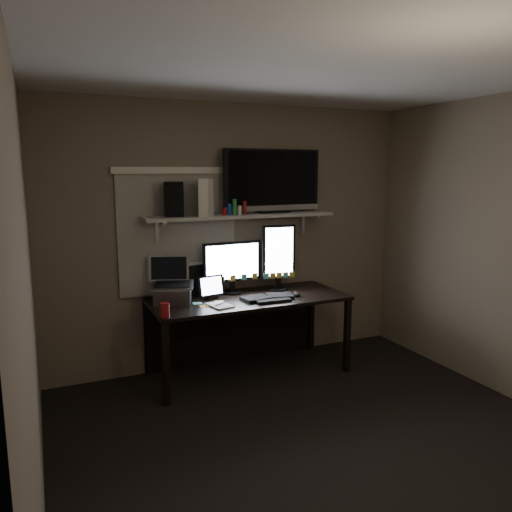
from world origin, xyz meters
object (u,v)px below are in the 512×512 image
game_console (204,197)px  mouse (297,294)px  tablet (211,287)px  cup (165,310)px  keyboard (268,297)px  monitor_landscape (232,267)px  monitor_portrait (279,257)px  tv (272,181)px  laptop (172,281)px  desk (244,313)px  speaker (174,199)px

game_console → mouse: bearing=-2.8°
tablet → cup: bearing=-152.7°
keyboard → tablet: (-0.47, 0.21, 0.09)m
monitor_landscape → game_console: 0.72m
monitor_landscape → monitor_portrait: (0.46, -0.06, 0.07)m
cup → mouse: bearing=7.2°
keyboard → tablet: tablet is taller
monitor_landscape → cup: monitor_landscape is taller
monitor_landscape → monitor_portrait: monitor_portrait is taller
monitor_landscape → tablet: monitor_landscape is taller
monitor_portrait → keyboard: size_ratio=1.33×
game_console → monitor_landscape: bearing=25.2°
tablet → keyboard: bearing=-34.2°
monitor_portrait → game_console: game_console is taller
monitor_portrait → cup: (-1.23, -0.45, -0.27)m
keyboard → cup: size_ratio=4.21×
monitor_landscape → mouse: size_ratio=5.54×
cup → tv: 1.64m
monitor_landscape → mouse: monitor_landscape is taller
monitor_portrait → game_console: (-0.74, 0.03, 0.59)m
monitor_portrait → mouse: (0.05, -0.29, -0.31)m
monitor_portrait → tablet: bearing=-168.0°
laptop → game_console: bearing=34.8°
mouse → tablet: size_ratio=0.42×
keyboard → tv: (0.21, 0.35, 1.03)m
tablet → desk: bearing=-5.0°
monitor_portrait → speaker: 1.15m
mouse → laptop: size_ratio=0.26×
speaker → game_console: bearing=5.4°
desk → cup: bearing=-153.7°
keyboard → cup: 1.01m
desk → cup: 0.98m
monitor_landscape → tablet: size_ratio=2.33×
keyboard → tv: size_ratio=0.49×
keyboard → speaker: 1.21m
mouse → cup: bearing=-159.9°
monitor_landscape → keyboard: 0.46m
laptop → tv: size_ratio=0.40×
tablet → cup: 0.66m
monitor_portrait → cup: size_ratio=5.61×
desk → speaker: speaker is taller
monitor_portrait → laptop: 1.07m
keyboard → laptop: laptop is taller
monitor_portrait → cup: bearing=-152.4°
tv → game_console: bearing=-178.8°
desk → mouse: (0.42, -0.26, 0.20)m
monitor_portrait → speaker: (-0.99, 0.08, 0.58)m
cup → tv: (1.20, 0.53, 0.99)m
keyboard → mouse: bearing=-1.0°
game_console → speaker: size_ratio=1.08×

